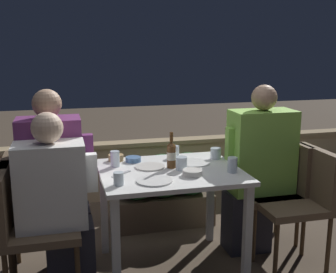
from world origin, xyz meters
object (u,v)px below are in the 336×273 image
object	(u,v)px
chair_right_near	(302,194)
person_white_polo	(58,206)
person_purple_stripe	(57,184)
beer_bottle	(171,154)
chair_left_near	(25,220)
person_green_blouse	(257,170)
chair_left_far	(28,204)
chair_right_far	(279,182)

from	to	relation	value
chair_right_near	person_white_polo	bearing A→B (deg)	179.55
chair_right_near	person_purple_stripe	bearing A→B (deg)	170.89
person_purple_stripe	chair_right_near	world-z (taller)	person_purple_stripe
beer_bottle	chair_right_near	bearing A→B (deg)	-10.75
person_white_polo	person_purple_stripe	xyz separation A→B (m)	(-0.00, 0.26, 0.06)
chair_right_near	beer_bottle	world-z (taller)	beer_bottle
chair_left_near	person_white_polo	distance (m)	0.21
person_green_blouse	chair_right_near	bearing A→B (deg)	-49.07
person_white_polo	chair_left_far	bearing A→B (deg)	127.80
person_white_polo	chair_right_near	xyz separation A→B (m)	(1.70, -0.01, -0.07)
chair_left_near	person_white_polo	size ratio (longest dim) A/B	0.72
chair_left_near	chair_left_far	xyz separation A→B (m)	(-0.00, 0.26, 0.00)
person_white_polo	chair_right_far	size ratio (longest dim) A/B	1.40
beer_bottle	person_white_polo	bearing A→B (deg)	-168.09
person_purple_stripe	person_green_blouse	size ratio (longest dim) A/B	1.01
person_white_polo	chair_left_far	size ratio (longest dim) A/B	1.40
chair_left_far	beer_bottle	distance (m)	1.03
chair_left_near	chair_right_near	distance (m)	1.90
person_green_blouse	chair_right_far	bearing A→B (deg)	0.00
chair_left_far	chair_right_far	distance (m)	1.87
chair_right_far	person_green_blouse	distance (m)	0.23
person_green_blouse	beer_bottle	xyz separation A→B (m)	(-0.70, -0.09, 0.19)
chair_right_near	chair_right_far	distance (m)	0.27
person_white_polo	chair_left_far	xyz separation A→B (m)	(-0.20, 0.26, -0.07)
person_white_polo	person_green_blouse	xyz separation A→B (m)	(1.47, 0.25, 0.05)
chair_left_far	chair_right_far	world-z (taller)	same
person_white_polo	chair_right_near	size ratio (longest dim) A/B	1.40
chair_right_near	chair_right_far	size ratio (longest dim) A/B	1.00
person_green_blouse	beer_bottle	size ratio (longest dim) A/B	5.12
person_white_polo	chair_right_far	xyz separation A→B (m)	(1.67, 0.25, -0.07)
person_white_polo	chair_right_far	distance (m)	1.69
chair_right_far	person_white_polo	bearing A→B (deg)	-171.37
chair_left_near	chair_right_far	size ratio (longest dim) A/B	1.00
chair_right_near	chair_right_far	bearing A→B (deg)	97.23
person_white_polo	beer_bottle	world-z (taller)	person_white_polo
chair_left_near	beer_bottle	bearing A→B (deg)	9.50
chair_left_near	chair_right_near	bearing A→B (deg)	-0.40
chair_left_far	person_purple_stripe	world-z (taller)	person_purple_stripe
beer_bottle	chair_left_far	bearing A→B (deg)	174.29
person_purple_stripe	person_white_polo	bearing A→B (deg)	-88.93
chair_right_near	person_green_blouse	bearing A→B (deg)	130.93
person_white_polo	beer_bottle	xyz separation A→B (m)	(0.77, 0.16, 0.24)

